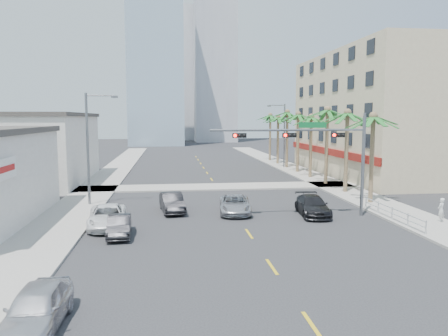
# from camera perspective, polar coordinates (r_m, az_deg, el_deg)

# --- Properties ---
(ground) EXTENTS (260.00, 260.00, 0.00)m
(ground) POSITION_cam_1_polar(r_m,az_deg,el_deg) (23.21, 5.10, -11.12)
(ground) COLOR #262628
(ground) RESTS_ON ground
(sidewalk_right) EXTENTS (4.00, 120.00, 0.15)m
(sidewalk_right) POSITION_cam_1_polar(r_m,az_deg,el_deg) (45.38, 14.64, -2.49)
(sidewalk_right) COLOR gray
(sidewalk_right) RESTS_ON ground
(sidewalk_left) EXTENTS (4.00, 120.00, 0.15)m
(sidewalk_left) POSITION_cam_1_polar(r_m,az_deg,el_deg) (42.81, -16.81, -3.10)
(sidewalk_left) COLOR gray
(sidewalk_left) RESTS_ON ground
(sidewalk_cross) EXTENTS (80.00, 4.00, 0.15)m
(sidewalk_cross) POSITION_cam_1_polar(r_m,az_deg,el_deg) (44.41, -0.90, -2.47)
(sidewalk_cross) COLOR gray
(sidewalk_cross) RESTS_ON ground
(building_right) EXTENTS (15.25, 28.00, 15.00)m
(building_right) POSITION_cam_1_polar(r_m,az_deg,el_deg) (58.12, 20.41, 6.59)
(building_right) COLOR #C3AE89
(building_right) RESTS_ON ground
(building_left_far) EXTENTS (11.00, 18.00, 7.20)m
(building_left_far) POSITION_cam_1_polar(r_m,az_deg,el_deg) (51.87, -23.65, 2.20)
(building_left_far) COLOR beige
(building_left_far) RESTS_ON ground
(tower_far_left) EXTENTS (14.00, 14.00, 48.00)m
(tower_far_left) POSITION_cam_1_polar(r_m,az_deg,el_deg) (117.88, -8.91, 14.73)
(tower_far_left) COLOR #99B2C6
(tower_far_left) RESTS_ON ground
(tower_far_right) EXTENTS (12.00, 12.00, 60.00)m
(tower_far_right) POSITION_cam_1_polar(r_m,az_deg,el_deg) (134.30, -1.18, 16.38)
(tower_far_right) COLOR #ADADB2
(tower_far_right) RESTS_ON ground
(tower_far_center) EXTENTS (16.00, 16.00, 42.00)m
(tower_far_center) POSITION_cam_1_polar(r_m,az_deg,el_deg) (147.28, -6.54, 11.93)
(tower_far_center) COLOR #ADADB2
(tower_far_center) RESTS_ON ground
(traffic_signal_mast) EXTENTS (11.12, 0.54, 7.20)m
(traffic_signal_mast) POSITION_cam_1_polar(r_m,az_deg,el_deg) (31.44, 12.47, 2.80)
(traffic_signal_mast) COLOR slate
(traffic_signal_mast) RESTS_ON ground
(palm_tree_0) EXTENTS (4.80, 4.80, 7.80)m
(palm_tree_0) POSITION_cam_1_polar(r_m,az_deg,el_deg) (37.37, 18.93, 6.27)
(palm_tree_0) COLOR brown
(palm_tree_0) RESTS_ON ground
(palm_tree_1) EXTENTS (4.80, 4.80, 8.16)m
(palm_tree_1) POSITION_cam_1_polar(r_m,az_deg,el_deg) (42.11, 15.83, 6.84)
(palm_tree_1) COLOR brown
(palm_tree_1) RESTS_ON ground
(palm_tree_2) EXTENTS (4.80, 4.80, 8.52)m
(palm_tree_2) POSITION_cam_1_polar(r_m,az_deg,el_deg) (46.95, 13.36, 7.27)
(palm_tree_2) COLOR brown
(palm_tree_2) RESTS_ON ground
(palm_tree_3) EXTENTS (4.80, 4.80, 7.80)m
(palm_tree_3) POSITION_cam_1_polar(r_m,az_deg,el_deg) (51.85, 11.33, 6.47)
(palm_tree_3) COLOR brown
(palm_tree_3) RESTS_ON ground
(palm_tree_4) EXTENTS (4.80, 4.80, 8.16)m
(palm_tree_4) POSITION_cam_1_polar(r_m,az_deg,el_deg) (56.81, 9.67, 6.85)
(palm_tree_4) COLOR brown
(palm_tree_4) RESTS_ON ground
(palm_tree_5) EXTENTS (4.80, 4.80, 8.52)m
(palm_tree_5) POSITION_cam_1_polar(r_m,az_deg,el_deg) (61.81, 8.28, 7.16)
(palm_tree_5) COLOR brown
(palm_tree_5) RESTS_ON ground
(palm_tree_6) EXTENTS (4.80, 4.80, 7.80)m
(palm_tree_6) POSITION_cam_1_polar(r_m,az_deg,el_deg) (66.84, 7.09, 6.53)
(palm_tree_6) COLOR brown
(palm_tree_6) RESTS_ON ground
(palm_tree_7) EXTENTS (4.80, 4.80, 8.16)m
(palm_tree_7) POSITION_cam_1_polar(r_m,az_deg,el_deg) (71.89, 6.07, 6.82)
(palm_tree_7) COLOR brown
(palm_tree_7) RESTS_ON ground
(streetlight_left) EXTENTS (2.55, 0.25, 9.00)m
(streetlight_left) POSITION_cam_1_polar(r_m,az_deg,el_deg) (36.21, -17.08, 3.13)
(streetlight_left) COLOR slate
(streetlight_left) RESTS_ON ground
(streetlight_right) EXTENTS (2.55, 0.25, 9.00)m
(streetlight_right) POSITION_cam_1_polar(r_m,az_deg,el_deg) (61.68, 7.70, 4.64)
(streetlight_right) COLOR slate
(streetlight_right) RESTS_ON ground
(guardrail) EXTENTS (0.08, 8.08, 1.00)m
(guardrail) POSITION_cam_1_polar(r_m,az_deg,el_deg) (32.07, 21.11, -5.34)
(guardrail) COLOR silver
(guardrail) RESTS_ON ground
(car_parked_near) EXTENTS (1.79, 4.34, 1.47)m
(car_parked_near) POSITION_cam_1_polar(r_m,az_deg,el_deg) (16.47, -23.27, -16.47)
(car_parked_near) COLOR silver
(car_parked_near) RESTS_ON ground
(car_parked_mid) EXTENTS (1.56, 3.88, 1.25)m
(car_parked_mid) POSITION_cam_1_polar(r_m,az_deg,el_deg) (27.00, -13.53, -7.36)
(car_parked_mid) COLOR black
(car_parked_mid) RESTS_ON ground
(car_parked_far) EXTENTS (2.87, 5.34, 1.43)m
(car_parked_far) POSITION_cam_1_polar(r_m,az_deg,el_deg) (29.27, -14.97, -6.15)
(car_parked_far) COLOR white
(car_parked_far) RESTS_ON ground
(car_lane_left) EXTENTS (2.06, 4.53, 1.44)m
(car_lane_left) POSITION_cam_1_polar(r_m,az_deg,el_deg) (33.12, -6.80, -4.49)
(car_lane_left) COLOR black
(car_lane_left) RESTS_ON ground
(car_lane_center) EXTENTS (2.75, 5.06, 1.35)m
(car_lane_center) POSITION_cam_1_polar(r_m,az_deg,el_deg) (32.41, 1.44, -4.78)
(car_lane_center) COLOR #B8B8BD
(car_lane_center) RESTS_ON ground
(car_lane_right) EXTENTS (2.43, 5.01, 1.40)m
(car_lane_right) POSITION_cam_1_polar(r_m,az_deg,el_deg) (32.42, 11.48, -4.85)
(car_lane_right) COLOR black
(car_lane_right) RESTS_ON ground
(pedestrian) EXTENTS (0.70, 0.64, 1.60)m
(pedestrian) POSITION_cam_1_polar(r_m,az_deg,el_deg) (32.55, 26.49, -4.92)
(pedestrian) COLOR silver
(pedestrian) RESTS_ON sidewalk_right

